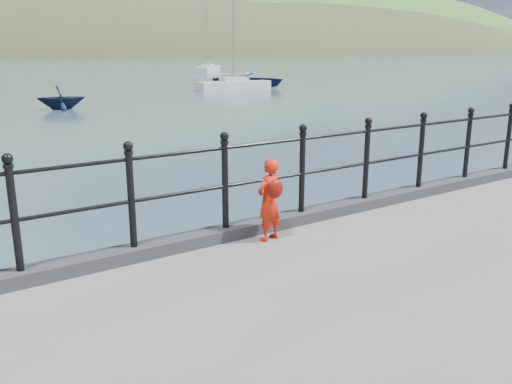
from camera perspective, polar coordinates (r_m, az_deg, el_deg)
ground at (r=7.61m, az=0.28°, el=-10.82°), size 600.00×600.00×0.00m
kerb at (r=7.09m, az=0.97°, el=-3.41°), size 60.00×0.30×0.15m
railing at (r=6.89m, az=1.00°, el=2.51°), size 18.11×0.11×1.20m
far_shore at (r=250.02m, az=-24.43°, el=7.75°), size 830.00×200.00×156.00m
child at (r=6.60m, az=1.39°, el=-0.77°), size 0.43×0.35×1.02m
launch_blue at (r=46.49m, az=-0.77°, el=11.70°), size 7.03×7.41×1.25m
launch_navy at (r=31.88m, az=-19.84°, el=9.34°), size 2.97×2.75×1.29m
sailboat_far at (r=78.08m, az=-5.11°, el=12.78°), size 6.27×6.21×9.83m
sailboat_near at (r=43.76m, az=-2.34°, el=11.11°), size 6.01×2.22×8.12m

